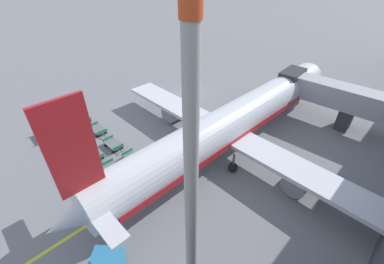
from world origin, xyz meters
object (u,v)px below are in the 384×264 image
(baggage_dolly_row_mid_a_col_d, at_px, (113,170))
(baggage_dolly_row_mid_b_col_c, at_px, (113,144))
(baggage_dolly_row_near_col_b, at_px, (58,148))
(baggage_dolly_row_near_col_c, at_px, (71,164))
(baggage_dolly_row_mid_b_col_a, at_px, (82,119))
(baggage_dolly_row_mid_b_col_b, at_px, (98,130))
(baggage_dolly_row_mid_a_col_c, at_px, (94,154))
(baggage_dolly_row_mid_a_col_b, at_px, (77,139))
(baggage_dolly_row_near_col_a, at_px, (44,135))
(baggage_dolly_row_near_col_d, at_px, (89,183))
(baggage_dolly_row_mid_a_col_a, at_px, (65,126))
(baggage_dolly_row_mid_b_col_d, at_px, (134,158))
(apron_light_mast, at_px, (191,163))
(airplane, at_px, (231,123))

(baggage_dolly_row_mid_a_col_d, xyz_separation_m, baggage_dolly_row_mid_b_col_c, (-3.81, 2.37, 0.00))
(baggage_dolly_row_near_col_b, relative_size, baggage_dolly_row_near_col_c, 0.99)
(baggage_dolly_row_mid_b_col_a, xyz_separation_m, baggage_dolly_row_mid_b_col_b, (3.93, 0.16, 0.00))
(baggage_dolly_row_mid_a_col_c, height_order, baggage_dolly_row_mid_b_col_a, same)
(baggage_dolly_row_mid_b_col_b, bearing_deg, baggage_dolly_row_mid_a_col_b, -87.63)
(baggage_dolly_row_near_col_a, relative_size, baggage_dolly_row_near_col_d, 1.00)
(baggage_dolly_row_near_col_b, height_order, baggage_dolly_row_mid_a_col_d, same)
(baggage_dolly_row_near_col_b, xyz_separation_m, baggage_dolly_row_mid_a_col_b, (-0.08, 2.37, 0.00))
(baggage_dolly_row_mid_a_col_a, bearing_deg, baggage_dolly_row_mid_a_col_c, -1.00)
(baggage_dolly_row_mid_a_col_c, bearing_deg, baggage_dolly_row_mid_a_col_d, 2.84)
(baggage_dolly_row_mid_a_col_c, distance_m, baggage_dolly_row_mid_b_col_a, 8.57)
(baggage_dolly_row_near_col_a, distance_m, baggage_dolly_row_mid_b_col_d, 13.03)
(baggage_dolly_row_mid_b_col_b, height_order, apron_light_mast, apron_light_mast)
(baggage_dolly_row_mid_a_col_c, bearing_deg, airplane, 51.99)
(baggage_dolly_row_mid_a_col_a, relative_size, baggage_dolly_row_mid_a_col_b, 1.00)
(baggage_dolly_row_mid_b_col_c, distance_m, baggage_dolly_row_mid_b_col_d, 3.90)
(airplane, bearing_deg, baggage_dolly_row_near_col_a, -139.72)
(baggage_dolly_row_near_col_a, height_order, baggage_dolly_row_near_col_d, same)
(baggage_dolly_row_mid_a_col_a, height_order, baggage_dolly_row_mid_a_col_c, same)
(baggage_dolly_row_mid_a_col_b, xyz_separation_m, baggage_dolly_row_mid_a_col_d, (7.89, 0.21, 0.00))
(baggage_dolly_row_near_col_c, height_order, baggage_dolly_row_mid_a_col_c, same)
(baggage_dolly_row_mid_a_col_d, xyz_separation_m, baggage_dolly_row_mid_b_col_d, (0.08, 2.58, 0.00))
(baggage_dolly_row_near_col_a, bearing_deg, baggage_dolly_row_near_col_d, 0.24)
(baggage_dolly_row_near_col_b, bearing_deg, baggage_dolly_row_near_col_d, -1.03)
(baggage_dolly_row_near_col_d, bearing_deg, baggage_dolly_row_mid_b_col_d, 88.72)
(baggage_dolly_row_near_col_d, height_order, baggage_dolly_row_mid_a_col_a, same)
(baggage_dolly_row_near_col_a, relative_size, baggage_dolly_row_mid_a_col_d, 1.00)
(baggage_dolly_row_near_col_d, relative_size, baggage_dolly_row_mid_b_col_c, 1.01)
(baggage_dolly_row_mid_a_col_a, distance_m, baggage_dolly_row_mid_b_col_b, 4.68)
(baggage_dolly_row_near_col_b, relative_size, baggage_dolly_row_mid_b_col_d, 1.00)
(baggage_dolly_row_mid_a_col_a, distance_m, apron_light_mast, 30.52)
(baggage_dolly_row_near_col_d, distance_m, baggage_dolly_row_mid_a_col_b, 8.24)
(airplane, xyz_separation_m, baggage_dolly_row_near_col_d, (-6.00, -15.01, -2.83))
(baggage_dolly_row_near_col_d, distance_m, baggage_dolly_row_mid_a_col_d, 2.71)
(airplane, relative_size, baggage_dolly_row_mid_b_col_b, 12.95)
(airplane, xyz_separation_m, apron_light_mast, (9.49, -16.16, 10.30))
(baggage_dolly_row_mid_b_col_b, bearing_deg, baggage_dolly_row_mid_b_col_a, -177.66)
(baggage_dolly_row_mid_b_col_d, bearing_deg, baggage_dolly_row_mid_a_col_d, -91.88)
(baggage_dolly_row_mid_a_col_c, bearing_deg, apron_light_mast, -10.79)
(baggage_dolly_row_mid_b_col_b, bearing_deg, baggage_dolly_row_mid_b_col_d, -0.43)
(baggage_dolly_row_near_col_c, height_order, baggage_dolly_row_mid_a_col_a, same)
(baggage_dolly_row_mid_b_col_c, bearing_deg, baggage_dolly_row_near_col_c, -92.22)
(baggage_dolly_row_near_col_d, xyz_separation_m, baggage_dolly_row_mid_a_col_a, (-11.80, 2.66, 0.00))
(baggage_dolly_row_near_col_c, relative_size, baggage_dolly_row_mid_b_col_a, 1.00)
(baggage_dolly_row_mid_a_col_d, relative_size, baggage_dolly_row_mid_b_col_d, 1.00)
(baggage_dolly_row_mid_b_col_a, relative_size, apron_light_mast, 0.14)
(airplane, relative_size, baggage_dolly_row_mid_b_col_c, 12.98)
(baggage_dolly_row_near_col_b, relative_size, baggage_dolly_row_mid_a_col_a, 1.00)
(airplane, height_order, baggage_dolly_row_near_col_d, airplane)
(baggage_dolly_row_near_col_b, relative_size, baggage_dolly_row_mid_b_col_a, 0.99)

